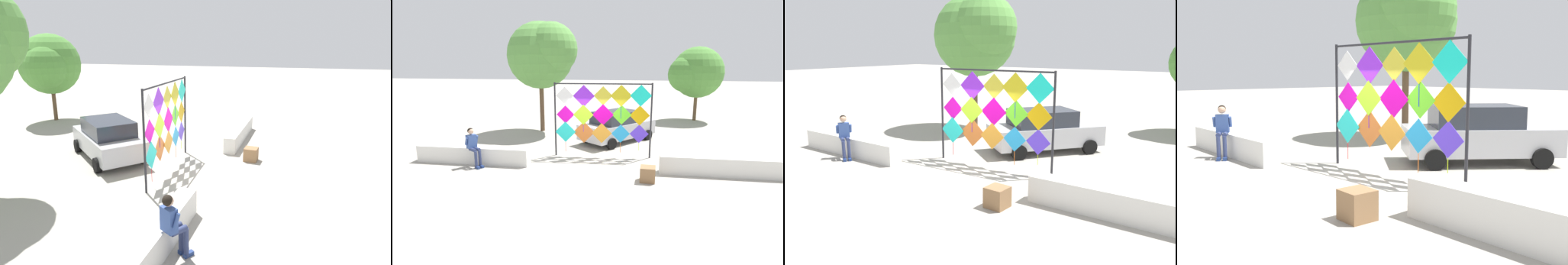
# 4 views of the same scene
# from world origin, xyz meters

# --- Properties ---
(ground) EXTENTS (120.00, 120.00, 0.00)m
(ground) POSITION_xyz_m (0.00, 0.00, 0.00)
(ground) COLOR #9E998E
(plaza_ledge_left) EXTENTS (4.66, 0.49, 0.68)m
(plaza_ledge_left) POSITION_xyz_m (-4.84, -0.35, 0.34)
(plaza_ledge_left) COLOR silver
(plaza_ledge_left) RESTS_ON ground
(plaza_ledge_right) EXTENTS (4.66, 0.49, 0.68)m
(plaza_ledge_right) POSITION_xyz_m (4.84, -0.35, 0.34)
(plaza_ledge_right) COLOR silver
(plaza_ledge_right) RESTS_ON ground
(kite_display_rack) EXTENTS (4.11, 0.27, 3.16)m
(kite_display_rack) POSITION_xyz_m (0.20, 1.34, 1.90)
(kite_display_rack) COLOR #232328
(kite_display_rack) RESTS_ON ground
(seated_vendor) EXTENTS (0.74, 0.66, 1.52)m
(seated_vendor) POSITION_xyz_m (-4.57, -0.77, 0.90)
(seated_vendor) COLOR navy
(seated_vendor) RESTS_ON ground
(parked_car) EXTENTS (3.89, 4.24, 1.57)m
(parked_car) POSITION_xyz_m (0.66, 4.12, 0.80)
(parked_car) COLOR #B7B7BC
(parked_car) RESTS_ON ground
(cardboard_box_large) EXTENTS (0.54, 0.53, 0.51)m
(cardboard_box_large) POSITION_xyz_m (2.06, -1.32, 0.26)
(cardboard_box_large) COLOR olive
(cardboard_box_large) RESTS_ON ground
(tree_broadleaf) EXTENTS (4.06, 3.74, 6.22)m
(tree_broadleaf) POSITION_xyz_m (-3.67, 6.06, 4.40)
(tree_broadleaf) COLOR brown
(tree_broadleaf) RESTS_ON ground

